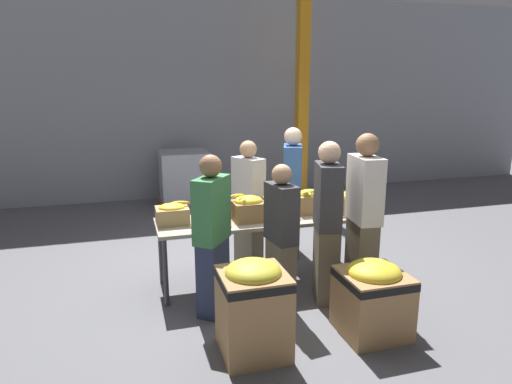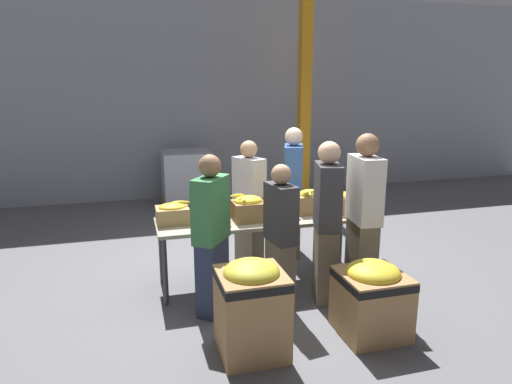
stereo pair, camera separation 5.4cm
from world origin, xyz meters
The scene contains 19 objects.
ground_plane centered at (0.00, 0.00, 0.00)m, with size 30.00×30.00×0.00m, color slate.
wall_back centered at (0.00, 4.44, 2.00)m, with size 16.00×0.08×4.00m.
sorting_table centered at (0.00, 0.00, 0.72)m, with size 2.40×0.71×0.78m.
banana_box_0 centered at (-1.01, 0.08, 0.89)m, with size 0.38×0.29×0.24m.
banana_box_1 centered at (-0.59, 0.03, 0.92)m, with size 0.35×0.30×0.29m.
banana_box_2 centered at (-0.18, -0.05, 0.92)m, with size 0.38×0.30×0.30m.
banana_box_3 centered at (0.22, 0.05, 0.92)m, with size 0.35×0.29×0.29m.
banana_box_4 centered at (0.60, 0.06, 0.92)m, with size 0.35×0.31×0.29m.
banana_box_5 centered at (0.99, -0.04, 0.91)m, with size 0.35×0.27×0.26m.
volunteer_0 centered at (0.51, -0.62, 0.85)m, with size 0.34×0.50×1.71m.
volunteer_1 centered at (0.00, -0.64, 0.75)m, with size 0.26×0.43×1.51m.
volunteer_2 centered at (0.00, 0.60, 0.79)m, with size 0.37×0.48×1.59m.
volunteer_3 centered at (-0.69, -0.58, 0.81)m, with size 0.43×0.48×1.62m.
volunteer_4 centered at (0.63, 0.72, 0.86)m, with size 0.38×0.51×1.73m.
volunteer_5 centered at (0.93, -0.63, 0.89)m, with size 0.29×0.50×1.78m.
donation_bin_0 centered at (-0.50, -1.38, 0.45)m, with size 0.56×0.56×0.84m.
donation_bin_1 centered at (0.64, -1.38, 0.38)m, with size 0.58×0.58×0.71m.
support_pillar centered at (1.75, 3.22, 2.00)m, with size 0.21×0.21×4.00m.
pallet_stack_0 centered at (-0.41, 3.63, 0.51)m, with size 0.95×0.95×1.05m.
Camera 2 is at (-1.42, -4.78, 2.28)m, focal length 32.00 mm.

